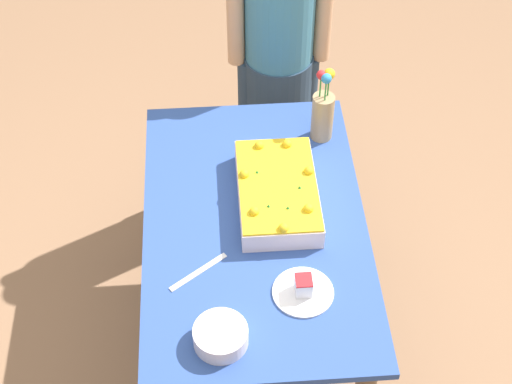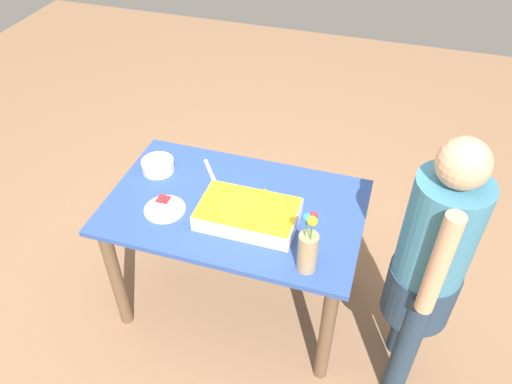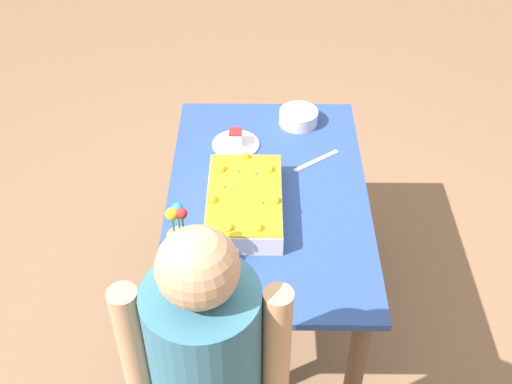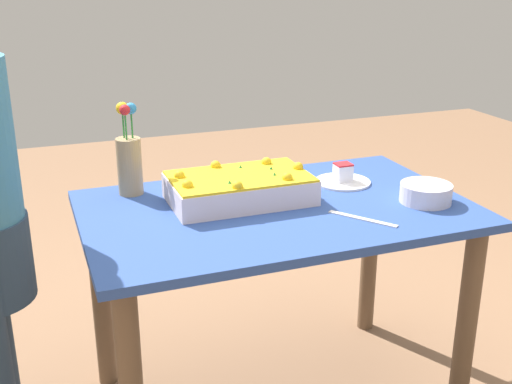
# 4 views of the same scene
# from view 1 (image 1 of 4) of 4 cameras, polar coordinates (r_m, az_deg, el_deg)

# --- Properties ---
(ground_plane) EXTENTS (8.00, 8.00, 0.00)m
(ground_plane) POSITION_cam_1_polar(r_m,az_deg,el_deg) (3.47, -0.07, -10.63)
(ground_plane) COLOR #956C4E
(dining_table) EXTENTS (1.30, 0.81, 0.78)m
(dining_table) POSITION_cam_1_polar(r_m,az_deg,el_deg) (2.95, -0.08, -3.98)
(dining_table) COLOR #2E4D96
(dining_table) RESTS_ON ground_plane
(sheet_cake) EXTENTS (0.48, 0.29, 0.12)m
(sheet_cake) POSITION_cam_1_polar(r_m,az_deg,el_deg) (2.88, 1.57, 0.02)
(sheet_cake) COLOR silver
(sheet_cake) RESTS_ON dining_table
(serving_plate_with_slice) EXTENTS (0.21, 0.21, 0.08)m
(serving_plate_with_slice) POSITION_cam_1_polar(r_m,az_deg,el_deg) (2.64, 3.45, -7.09)
(serving_plate_with_slice) COLOR white
(serving_plate_with_slice) RESTS_ON dining_table
(cake_knife) EXTENTS (0.15, 0.20, 0.00)m
(cake_knife) POSITION_cam_1_polar(r_m,az_deg,el_deg) (2.70, -4.21, -5.83)
(cake_knife) COLOR silver
(cake_knife) RESTS_ON dining_table
(flower_vase) EXTENTS (0.09, 0.09, 0.33)m
(flower_vase) POSITION_cam_1_polar(r_m,az_deg,el_deg) (3.09, 4.88, 5.79)
(flower_vase) COLOR tan
(flower_vase) RESTS_ON dining_table
(fruit_bowl) EXTENTS (0.18, 0.18, 0.07)m
(fruit_bowl) POSITION_cam_1_polar(r_m,az_deg,el_deg) (2.52, -2.59, -10.43)
(fruit_bowl) COLOR silver
(fruit_bowl) RESTS_ON dining_table
(person_standing) EXTENTS (0.31, 0.45, 1.49)m
(person_standing) POSITION_cam_1_polar(r_m,az_deg,el_deg) (3.50, 1.68, 10.62)
(person_standing) COLOR #26394E
(person_standing) RESTS_ON ground_plane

